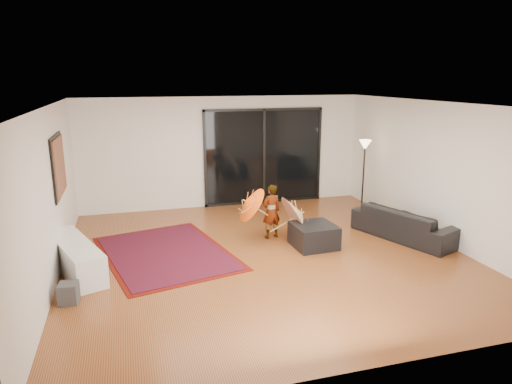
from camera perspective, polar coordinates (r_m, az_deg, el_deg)
name	(u,v)px	position (r m, az deg, el deg)	size (l,w,h in m)	color
floor	(266,255)	(8.37, 1.28, -7.89)	(7.00, 7.00, 0.00)	brown
ceiling	(267,104)	(7.77, 1.39, 10.89)	(7.00, 7.00, 0.00)	white
wall_back	(225,152)	(11.29, -3.95, 5.00)	(7.00, 7.00, 0.00)	silver
wall_front	(367,257)	(4.88, 13.71, -7.84)	(7.00, 7.00, 0.00)	silver
wall_left	(50,197)	(7.71, -24.35, -0.57)	(7.00, 7.00, 0.00)	silver
wall_right	(438,172)	(9.58, 21.77, 2.36)	(7.00, 7.00, 0.00)	silver
sliding_door	(264,156)	(11.53, 0.97, 4.47)	(3.06, 0.07, 2.40)	black
painting	(59,166)	(8.62, -23.42, 3.01)	(0.04, 1.28, 1.08)	black
media_console	(75,257)	(8.17, -21.66, -7.55)	(0.47, 1.88, 0.52)	white
speaker	(69,293)	(7.18, -22.39, -11.62)	(0.26, 0.26, 0.30)	#424244
persian_rug	(166,253)	(8.61, -11.21, -7.47)	(2.69, 3.31, 0.02)	#550D07
sofa	(405,223)	(9.61, 18.15, -3.71)	(2.12, 0.83, 0.62)	black
ottoman	(314,236)	(8.77, 7.23, -5.43)	(0.77, 0.77, 0.44)	black
floor_lamp	(365,155)	(11.13, 13.41, 4.51)	(0.29, 0.29, 1.71)	black
child	(271,211)	(9.08, 1.92, -2.44)	(0.40, 0.26, 1.10)	#999999
parasol_orange	(245,205)	(8.84, -1.37, -1.66)	(0.58, 0.75, 0.85)	#E8500C
parasol_white	(302,213)	(9.16, 5.79, -2.66)	(0.60, 0.95, 0.97)	white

